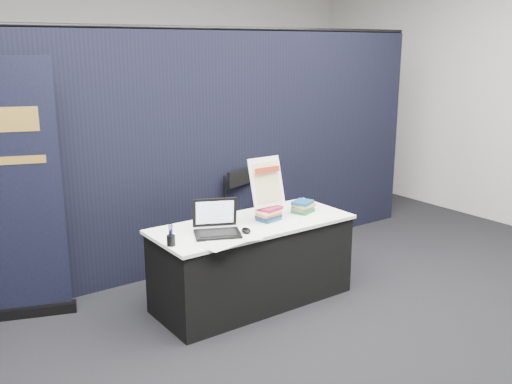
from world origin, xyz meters
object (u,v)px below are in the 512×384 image
object	(u,v)px
pullup_banner	(8,208)
stacking_chair	(251,213)
laptop	(214,226)
book_stack_tall	(269,214)
book_stack_short	(303,207)
info_sign	(267,182)
display_table	(253,262)

from	to	relation	value
pullup_banner	stacking_chair	distance (m)	2.38
laptop	stacking_chair	distance (m)	1.30
book_stack_tall	laptop	bearing A→B (deg)	-177.18
laptop	stacking_chair	size ratio (longest dim) A/B	0.45
book_stack_short	info_sign	bearing A→B (deg)	178.18
info_sign	stacking_chair	size ratio (longest dim) A/B	0.45
book_stack_short	pullup_banner	bearing A→B (deg)	158.39
display_table	book_stack_tall	bearing A→B (deg)	-15.16
book_stack_tall	info_sign	size ratio (longest dim) A/B	0.48
display_table	laptop	xyz separation A→B (m)	(-0.44, -0.07, 0.44)
display_table	book_stack_short	xyz separation A→B (m)	(0.56, -0.02, 0.43)
book_stack_tall	info_sign	xyz separation A→B (m)	(-0.00, 0.03, 0.28)
laptop	book_stack_tall	xyz separation A→B (m)	(0.58, 0.03, -0.00)
laptop	pullup_banner	distance (m)	1.70
book_stack_tall	pullup_banner	bearing A→B (deg)	153.92
stacking_chair	book_stack_tall	bearing A→B (deg)	-132.12
display_table	laptop	distance (m)	0.62
book_stack_tall	pullup_banner	world-z (taller)	pullup_banner
book_stack_short	display_table	bearing A→B (deg)	177.77
stacking_chair	book_stack_short	bearing A→B (deg)	-104.41
book_stack_short	info_sign	xyz separation A→B (m)	(-0.42, 0.01, 0.29)
laptop	info_sign	world-z (taller)	info_sign
laptop	pullup_banner	xyz separation A→B (m)	(-1.37, 0.98, 0.15)
book_stack_tall	display_table	bearing A→B (deg)	164.84
laptop	pullup_banner	bearing A→B (deg)	168.31
book_stack_tall	stacking_chair	bearing A→B (deg)	64.83
pullup_banner	laptop	bearing A→B (deg)	-15.86
display_table	stacking_chair	distance (m)	0.95
info_sign	pullup_banner	bearing A→B (deg)	155.13
info_sign	display_table	bearing A→B (deg)	177.08
display_table	book_stack_short	distance (m)	0.71
display_table	pullup_banner	world-z (taller)	pullup_banner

